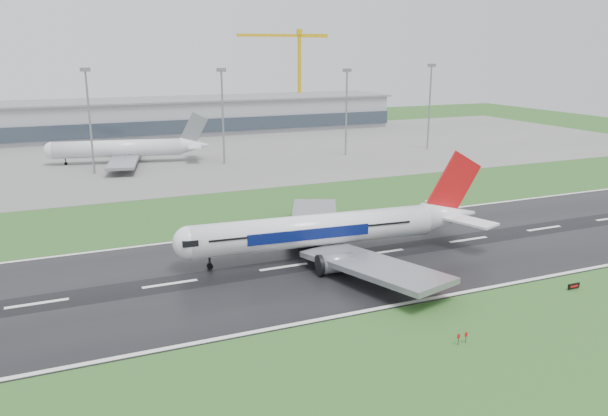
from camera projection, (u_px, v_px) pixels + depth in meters
name	position (u px, v px, depth m)	size (l,w,h in m)	color
ground	(284.00, 267.00, 104.88)	(520.00, 520.00, 0.00)	#25521E
runway	(284.00, 267.00, 104.87)	(400.00, 45.00, 0.10)	black
apron	(159.00, 156.00, 216.01)	(400.00, 130.00, 0.08)	slate
terminal	(135.00, 118.00, 267.44)	(240.00, 36.00, 15.00)	gray
main_airliner	(336.00, 209.00, 108.85)	(59.41, 56.58, 17.54)	white
parked_airliner	(124.00, 139.00, 200.16)	(54.89, 51.10, 16.09)	silver
tower_crane	(299.00, 77.00, 309.49)	(48.36, 2.64, 47.46)	gold
runway_sign	(574.00, 286.00, 95.07)	(2.30, 0.26, 1.04)	black
floodmast_2	(90.00, 124.00, 180.62)	(0.64, 0.64, 31.01)	gray
floodmast_3	(223.00, 119.00, 196.48)	(0.64, 0.64, 30.41)	gray
floodmast_4	(346.00, 114.00, 213.92)	(0.64, 0.64, 29.76)	gray
floodmast_5	(429.00, 109.00, 227.26)	(0.64, 0.64, 31.12)	gray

